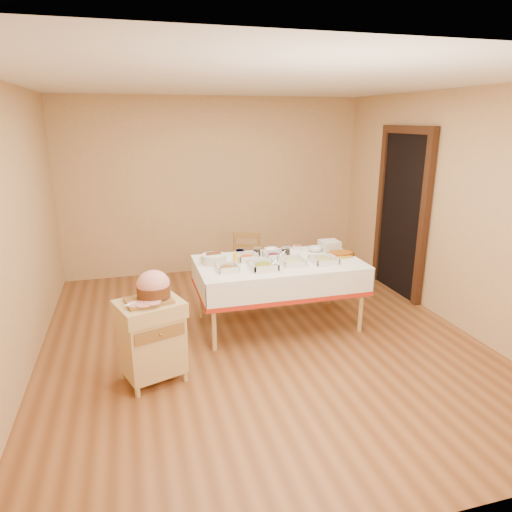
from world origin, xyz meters
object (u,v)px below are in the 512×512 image
(plate_stack, at_px, (329,245))
(bread_basket, at_px, (214,259))
(preserve_jar_right, at_px, (286,251))
(butcher_cart, at_px, (151,336))
(preserve_jar_left, at_px, (257,252))
(dining_table, at_px, (279,275))
(ham_on_board, at_px, (153,288))
(mustard_bottle, at_px, (235,258))
(brass_platter, at_px, (340,254))
(dining_chair, at_px, (245,265))

(plate_stack, bearing_deg, bread_basket, -174.66)
(preserve_jar_right, bearing_deg, butcher_cart, -148.47)
(preserve_jar_right, bearing_deg, preserve_jar_left, 159.67)
(dining_table, relative_size, ham_on_board, 4.49)
(preserve_jar_left, bearing_deg, preserve_jar_right, -20.33)
(preserve_jar_right, distance_m, plate_stack, 0.60)
(mustard_bottle, bearing_deg, brass_platter, -0.27)
(preserve_jar_left, bearing_deg, dining_table, -57.17)
(preserve_jar_left, bearing_deg, plate_stack, -0.46)
(bread_basket, distance_m, brass_platter, 1.47)
(dining_table, bearing_deg, ham_on_board, -150.95)
(preserve_jar_left, height_order, bread_basket, bread_basket)
(ham_on_board, height_order, preserve_jar_right, ham_on_board)
(butcher_cart, xyz_separation_m, dining_chair, (1.31, 1.78, 0.00))
(mustard_bottle, distance_m, plate_stack, 1.24)
(dining_table, height_order, preserve_jar_left, preserve_jar_left)
(preserve_jar_right, bearing_deg, dining_table, -130.48)
(dining_table, distance_m, ham_on_board, 1.64)
(preserve_jar_left, bearing_deg, mustard_bottle, -141.88)
(ham_on_board, xyz_separation_m, preserve_jar_left, (1.23, 1.05, -0.07))
(dining_chair, height_order, preserve_jar_left, preserve_jar_left)
(dining_table, xyz_separation_m, brass_platter, (0.76, 0.02, 0.18))
(preserve_jar_left, relative_size, bread_basket, 0.41)
(mustard_bottle, bearing_deg, bread_basket, 154.02)
(dining_chair, relative_size, plate_stack, 3.90)
(preserve_jar_right, relative_size, mustard_bottle, 0.85)
(butcher_cart, xyz_separation_m, bread_basket, (0.74, 0.95, 0.38))
(preserve_jar_right, bearing_deg, brass_platter, -12.52)
(dining_chair, relative_size, preserve_jar_left, 7.57)
(preserve_jar_right, bearing_deg, bread_basket, -178.19)
(brass_platter, bearing_deg, bread_basket, 175.64)
(bread_basket, bearing_deg, ham_on_board, -127.58)
(preserve_jar_left, bearing_deg, brass_platter, -15.18)
(dining_chair, relative_size, ham_on_board, 2.08)
(ham_on_board, xyz_separation_m, bread_basket, (0.70, 0.91, -0.06))
(bread_basket, bearing_deg, plate_stack, 5.34)
(butcher_cart, xyz_separation_m, ham_on_board, (0.04, 0.03, 0.44))
(mustard_bottle, distance_m, brass_platter, 1.25)
(butcher_cart, relative_size, brass_platter, 2.25)
(dining_table, relative_size, mustard_bottle, 11.42)
(dining_table, distance_m, butcher_cart, 1.67)
(dining_chair, relative_size, mustard_bottle, 5.30)
(mustard_bottle, height_order, brass_platter, mustard_bottle)
(dining_chair, distance_m, preserve_jar_right, 0.94)
(brass_platter, bearing_deg, mustard_bottle, 179.73)
(preserve_jar_right, distance_m, brass_platter, 0.64)
(ham_on_board, bearing_deg, plate_stack, 26.12)
(brass_platter, bearing_deg, plate_stack, 97.11)
(ham_on_board, xyz_separation_m, plate_stack, (2.13, 1.05, -0.06))
(dining_table, relative_size, preserve_jar_left, 16.31)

